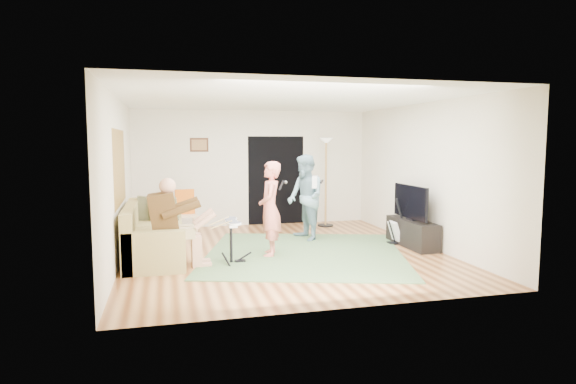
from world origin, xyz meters
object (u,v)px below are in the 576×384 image
object	(u,v)px
drum_kit	(231,244)
tv_cabinet	(412,233)
sofa	(149,241)
singer	(270,209)
television	(411,202)
guitar_spare	(395,231)
guitarist	(305,197)
torchiere_lamp	(326,166)
dining_chair	(187,220)

from	to	relation	value
drum_kit	tv_cabinet	distance (m)	3.53
sofa	drum_kit	bearing A→B (deg)	-26.53
singer	television	xyz separation A→B (m)	(2.72, 0.08, 0.03)
drum_kit	guitar_spare	xyz separation A→B (m)	(3.27, 0.70, -0.06)
guitarist	torchiere_lamp	bearing A→B (deg)	137.36
guitar_spare	tv_cabinet	world-z (taller)	guitar_spare
guitarist	guitar_spare	bearing A→B (deg)	53.29
dining_chair	tv_cabinet	xyz separation A→B (m)	(4.11, -1.99, -0.10)
dining_chair	guitarist	bearing A→B (deg)	-29.91
guitar_spare	television	bearing A→B (deg)	-54.71
torchiere_lamp	tv_cabinet	bearing A→B (deg)	-70.01
sofa	singer	world-z (taller)	singer
guitar_spare	guitarist	bearing A→B (deg)	153.31
guitarist	guitar_spare	distance (m)	1.87
sofa	drum_kit	world-z (taller)	sofa
sofa	guitarist	bearing A→B (deg)	15.67
tv_cabinet	television	distance (m)	0.60
television	torchiere_lamp	bearing A→B (deg)	108.96
singer	torchiere_lamp	size ratio (longest dim) A/B	0.80
drum_kit	singer	xyz separation A→B (m)	(0.73, 0.36, 0.50)
guitarist	guitar_spare	world-z (taller)	guitarist
guitar_spare	singer	bearing A→B (deg)	-172.47
torchiere_lamp	tv_cabinet	distance (m)	2.87
singer	dining_chair	distance (m)	2.51
guitarist	dining_chair	distance (m)	2.54
guitar_spare	drum_kit	bearing A→B (deg)	-167.97
guitar_spare	dining_chair	xyz separation A→B (m)	(-3.88, 1.74, 0.09)
sofa	guitarist	distance (m)	3.16
dining_chair	television	bearing A→B (deg)	-33.72
dining_chair	torchiere_lamp	bearing A→B (deg)	0.81
drum_kit	guitar_spare	distance (m)	3.35
singer	guitar_spare	size ratio (longest dim) A/B	1.85
singer	torchiere_lamp	xyz separation A→B (m)	(1.87, 2.55, 0.59)
drum_kit	torchiere_lamp	bearing A→B (deg)	48.20
drum_kit	guitar_spare	size ratio (longest dim) A/B	0.82
guitarist	tv_cabinet	world-z (taller)	guitarist
torchiere_lamp	dining_chair	size ratio (longest dim) A/B	2.11
torchiere_lamp	singer	bearing A→B (deg)	-126.31
dining_chair	television	world-z (taller)	television
sofa	singer	size ratio (longest dim) A/B	1.39
drum_kit	sofa	bearing A→B (deg)	153.47
drum_kit	television	size ratio (longest dim) A/B	0.62
guitar_spare	dining_chair	size ratio (longest dim) A/B	0.91
guitar_spare	torchiere_lamp	bearing A→B (deg)	106.82
dining_chair	television	xyz separation A→B (m)	(4.06, -1.99, 0.50)
drum_kit	dining_chair	size ratio (longest dim) A/B	0.75
guitar_spare	dining_chair	world-z (taller)	dining_chair
tv_cabinet	torchiere_lamp	bearing A→B (deg)	109.99
guitar_spare	tv_cabinet	bearing A→B (deg)	-47.81
dining_chair	singer	bearing A→B (deg)	-64.77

